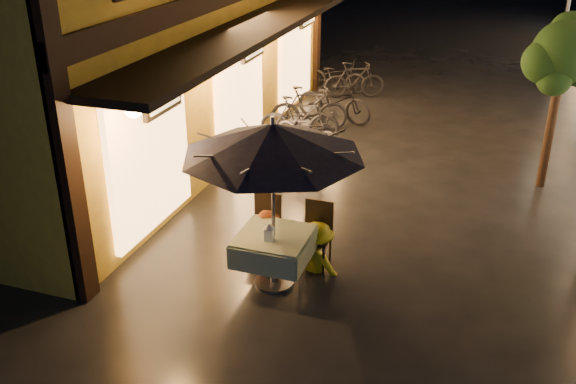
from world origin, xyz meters
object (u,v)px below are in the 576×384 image
at_px(bicycle_0, 285,156).
at_px(cafe_table, 274,247).
at_px(person_orange, 266,212).
at_px(patio_umbrella, 273,140).
at_px(table_lantern, 269,231).
at_px(person_yellow, 317,225).

bearing_deg(bicycle_0, cafe_table, -151.21).
bearing_deg(person_orange, bicycle_0, -60.90).
xyz_separation_m(patio_umbrella, person_orange, (-0.32, 0.55, -1.34)).
relative_size(table_lantern, person_orange, 0.16).
distance_m(cafe_table, person_yellow, 0.75).
bearing_deg(person_orange, cafe_table, 135.50).
height_order(patio_umbrella, bicycle_0, patio_umbrella).
bearing_deg(patio_umbrella, bicycle_0, 106.74).
distance_m(patio_umbrella, person_yellow, 1.62).
height_order(patio_umbrella, person_orange, patio_umbrella).
relative_size(patio_umbrella, person_orange, 1.53).
distance_m(person_orange, person_yellow, 0.77).
height_order(cafe_table, person_yellow, person_yellow).
bearing_deg(cafe_table, bicycle_0, 106.74).
bearing_deg(person_orange, table_lantern, 129.26).
relative_size(person_orange, bicycle_0, 0.95).
height_order(person_orange, bicycle_0, person_orange).
bearing_deg(table_lantern, person_yellow, 59.78).
relative_size(patio_umbrella, person_yellow, 1.75).
xyz_separation_m(person_yellow, bicycle_0, (-1.51, 2.94, -0.26)).
xyz_separation_m(person_orange, person_yellow, (0.76, 0.05, -0.10)).
xyz_separation_m(cafe_table, person_orange, (-0.32, 0.55, 0.22)).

